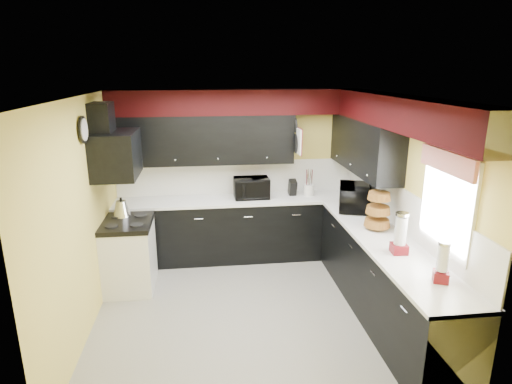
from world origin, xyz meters
TOP-DOWN VIEW (x-y plane):
  - ground at (0.00, 0.00)m, footprint 3.60×3.60m
  - wall_back at (0.00, 1.80)m, footprint 3.60×0.06m
  - wall_right at (1.80, 0.00)m, footprint 0.06×3.60m
  - wall_left at (-1.80, 0.00)m, footprint 0.06×3.60m
  - ceiling at (0.00, 0.00)m, footprint 3.60×3.60m
  - cab_back at (0.00, 1.50)m, footprint 3.60×0.60m
  - cab_right at (1.50, -0.30)m, footprint 0.60×3.00m
  - counter_back at (0.00, 1.50)m, footprint 3.62×0.64m
  - counter_right at (1.50, -0.30)m, footprint 0.64×3.02m
  - splash_back at (0.00, 1.79)m, footprint 3.60×0.02m
  - splash_right at (1.79, 0.00)m, footprint 0.02×3.60m
  - upper_back at (-0.50, 1.62)m, footprint 2.60×0.35m
  - upper_right at (1.62, 0.90)m, footprint 0.35×1.80m
  - soffit_back at (0.00, 1.62)m, footprint 3.60×0.36m
  - soffit_right at (1.62, -0.18)m, footprint 0.36×3.24m
  - stove at (-1.50, 0.75)m, footprint 0.60×0.75m
  - cooktop at (-1.50, 0.75)m, footprint 0.62×0.77m
  - hood at (-1.55, 0.75)m, footprint 0.50×0.78m
  - hood_duct at (-1.68, 0.75)m, footprint 0.24×0.40m
  - window at (1.79, -0.90)m, footprint 0.03×0.86m
  - valance at (1.73, -0.90)m, footprint 0.04×0.88m
  - pan_top at (0.82, 1.55)m, footprint 0.03×0.22m
  - pan_mid at (0.82, 1.42)m, footprint 0.03×0.28m
  - pan_low at (0.82, 1.68)m, footprint 0.03×0.24m
  - cut_board at (0.83, 1.30)m, footprint 0.03×0.26m
  - baskets at (1.52, 0.05)m, footprint 0.27×0.27m
  - clock at (-1.77, 0.25)m, footprint 0.03×0.30m
  - deco_plate at (1.77, -0.35)m, footprint 0.03×0.24m
  - toaster_oven at (0.19, 1.51)m, footprint 0.51×0.43m
  - microwave at (1.51, 0.81)m, footprint 0.56×0.69m
  - utensil_crock at (1.05, 1.52)m, footprint 0.18×0.18m
  - knife_block at (0.81, 1.56)m, footprint 0.11×0.15m
  - kettle at (-1.59, 0.96)m, footprint 0.29×0.29m
  - dispenser_a at (1.47, -0.65)m, footprint 0.17×0.17m
  - dispenser_b at (1.57, -1.29)m, footprint 0.17×0.17m

SIDE VIEW (x-z plane):
  - ground at x=0.00m, z-range 0.00..0.00m
  - stove at x=-1.50m, z-range 0.00..0.86m
  - cab_back at x=0.00m, z-range 0.00..0.90m
  - cab_right at x=1.50m, z-range 0.00..0.90m
  - cooktop at x=-1.50m, z-range 0.86..0.92m
  - counter_back at x=0.00m, z-range 0.90..0.94m
  - counter_right at x=1.50m, z-range 0.90..0.94m
  - kettle at x=-1.59m, z-range 0.92..1.13m
  - utensil_crock at x=1.05m, z-range 0.94..1.11m
  - knife_block at x=0.81m, z-range 0.94..1.17m
  - toaster_oven at x=0.19m, z-range 0.94..1.24m
  - microwave at x=1.51m, z-range 0.94..1.27m
  - dispenser_b at x=1.57m, z-range 0.94..1.28m
  - dispenser_a at x=1.47m, z-range 0.94..1.36m
  - baskets at x=1.52m, z-range 0.93..1.43m
  - splash_back at x=0.00m, z-range 0.94..1.44m
  - splash_right at x=1.79m, z-range 0.94..1.44m
  - wall_back at x=0.00m, z-range 0.00..2.50m
  - wall_right at x=1.80m, z-range 0.00..2.50m
  - wall_left at x=-1.80m, z-range 0.00..2.50m
  - window at x=1.79m, z-range 1.07..2.03m
  - pan_low at x=0.82m, z-range 1.51..1.93m
  - pan_mid at x=0.82m, z-range 1.52..1.98m
  - hood at x=-1.55m, z-range 1.50..2.06m
  - upper_back at x=-0.50m, z-range 1.45..2.15m
  - upper_right at x=1.62m, z-range 1.45..2.15m
  - cut_board at x=0.83m, z-range 1.62..1.98m
  - valance at x=1.73m, z-range 1.85..2.05m
  - pan_top at x=0.82m, z-range 1.80..2.20m
  - clock at x=-1.77m, z-range 2.00..2.30m
  - hood_duct at x=-1.68m, z-range 2.00..2.40m
  - deco_plate at x=1.77m, z-range 2.13..2.37m
  - soffit_back at x=0.00m, z-range 2.15..2.50m
  - soffit_right at x=1.62m, z-range 2.15..2.50m
  - ceiling at x=0.00m, z-range 2.47..2.53m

